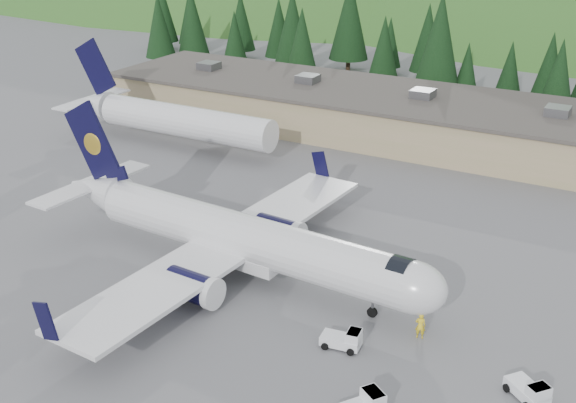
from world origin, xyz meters
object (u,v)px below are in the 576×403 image
(terminal_building, at_px, (381,113))
(ramp_worker, at_px, (420,326))
(baggage_tug_a, at_px, (345,339))
(second_airliner, at_px, (166,117))
(baggage_tug_b, at_px, (530,391))
(airliner, at_px, (238,237))

(terminal_building, height_order, ramp_worker, terminal_building)
(terminal_building, bearing_deg, baggage_tug_a, -70.43)
(second_airliner, distance_m, baggage_tug_b, 53.79)
(second_airliner, bearing_deg, terminal_building, 38.78)
(second_airliner, xyz_separation_m, ramp_worker, (39.02, -23.53, -2.40))
(second_airliner, distance_m, terminal_building, 25.55)
(second_airliner, xyz_separation_m, baggage_tug_a, (35.18, -26.95, -2.71))
(baggage_tug_a, xyz_separation_m, baggage_tug_b, (11.52, 0.41, 0.02))
(baggage_tug_a, xyz_separation_m, ramp_worker, (3.84, 3.43, 0.32))
(second_airliner, distance_m, baggage_tug_a, 44.40)
(second_airliner, xyz_separation_m, baggage_tug_b, (46.71, -26.54, -2.69))
(baggage_tug_b, relative_size, ramp_worker, 1.56)
(baggage_tug_a, xyz_separation_m, terminal_building, (-15.27, 42.95, 2.01))
(baggage_tug_a, relative_size, baggage_tug_b, 0.93)
(airliner, xyz_separation_m, ramp_worker, (15.11, -1.59, -2.13))
(baggage_tug_b, bearing_deg, second_airliner, -170.67)
(baggage_tug_b, xyz_separation_m, ramp_worker, (-7.68, 3.02, 0.29))
(second_airliner, height_order, baggage_tug_a, second_airliner)
(airliner, xyz_separation_m, baggage_tug_b, (22.79, -4.61, -2.43))
(baggage_tug_b, bearing_deg, terminal_building, 161.14)
(second_airliner, bearing_deg, ramp_worker, -31.08)
(airliner, bearing_deg, second_airliner, 141.26)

